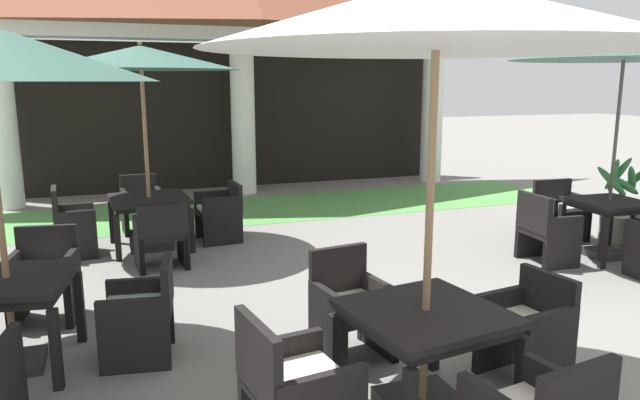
{
  "coord_description": "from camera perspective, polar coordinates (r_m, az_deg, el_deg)",
  "views": [
    {
      "loc": [
        -2.49,
        -2.89,
        2.23
      ],
      "look_at": [
        -0.2,
        3.59,
        0.85
      ],
      "focal_mm": 33.15,
      "sensor_mm": 36.0,
      "label": 1
    }
  ],
  "objects": [
    {
      "name": "background_pavilion",
      "position": [
        12.06,
        -7.8,
        17.47
      ],
      "size": [
        9.74,
        2.54,
        4.62
      ],
      "color": "white",
      "rests_on": "ground"
    },
    {
      "name": "lawn_strip",
      "position": [
        10.57,
        -5.4,
        -0.81
      ],
      "size": [
        11.54,
        2.32,
        0.01
      ],
      "primitive_type": "cube",
      "color": "#519347",
      "rests_on": "ground"
    },
    {
      "name": "patio_table_near_foreground",
      "position": [
        5.21,
        -27.91,
        -7.71
      ],
      "size": [
        1.04,
        1.04,
        0.75
      ],
      "rotation": [
        0.0,
        0.0,
        -0.16
      ],
      "color": "black",
      "rests_on": "ground"
    },
    {
      "name": "patio_chair_near_foreground_east",
      "position": [
        5.09,
        -16.84,
        -10.45
      ],
      "size": [
        0.63,
        0.63,
        0.82
      ],
      "rotation": [
        0.0,
        0.0,
        1.42
      ],
      "color": "black",
      "rests_on": "ground"
    },
    {
      "name": "patio_chair_near_foreground_north",
      "position": [
        6.17,
        -25.06,
        -6.8
      ],
      "size": [
        0.64,
        0.59,
        0.88
      ],
      "rotation": [
        0.0,
        0.0,
        -3.3
      ],
      "color": "black",
      "rests_on": "ground"
    },
    {
      "name": "patio_table_mid_left",
      "position": [
        8.27,
        -16.16,
        -0.31
      ],
      "size": [
        1.06,
        1.06,
        0.71
      ],
      "rotation": [
        0.0,
        0.0,
        0.07
      ],
      "color": "black",
      "rests_on": "ground"
    },
    {
      "name": "patio_umbrella_mid_left",
      "position": [
        8.12,
        -16.91,
        12.74
      ],
      "size": [
        2.52,
        2.52,
        2.74
      ],
      "color": "#2D2D2D",
      "rests_on": "ground"
    },
    {
      "name": "patio_chair_mid_left_west",
      "position": [
        8.26,
        -22.79,
        -2.23
      ],
      "size": [
        0.53,
        0.58,
        0.91
      ],
      "rotation": [
        0.0,
        0.0,
        -1.5
      ],
      "color": "black",
      "rests_on": "ground"
    },
    {
      "name": "patio_chair_mid_left_north",
      "position": [
        9.26,
        -16.88,
        -0.49
      ],
      "size": [
        0.59,
        0.55,
        0.84
      ],
      "rotation": [
        0.0,
        0.0,
        -3.07
      ],
      "color": "black",
      "rests_on": "ground"
    },
    {
      "name": "patio_chair_mid_left_south",
      "position": [
        7.38,
        -15.08,
        -3.41
      ],
      "size": [
        0.63,
        0.59,
        0.82
      ],
      "rotation": [
        0.0,
        0.0,
        0.07
      ],
      "color": "black",
      "rests_on": "ground"
    },
    {
      "name": "patio_chair_mid_left_east",
      "position": [
        8.48,
        -9.6,
        -1.2
      ],
      "size": [
        0.6,
        0.63,
        0.82
      ],
      "rotation": [
        0.0,
        0.0,
        -4.64
      ],
      "color": "black",
      "rests_on": "ground"
    },
    {
      "name": "patio_table_mid_right",
      "position": [
        4.09,
        10.14,
        -11.61
      ],
      "size": [
        1.09,
        1.09,
        0.74
      ],
      "rotation": [
        0.0,
        0.0,
        0.14
      ],
      "color": "black",
      "rests_on": "ground"
    },
    {
      "name": "patio_umbrella_mid_right",
      "position": [
        3.79,
        11.22,
        16.91
      ],
      "size": [
        2.91,
        2.91,
        2.91
      ],
      "color": "#2D2D2D",
      "rests_on": "ground"
    },
    {
      "name": "patio_chair_mid_right_east",
      "position": [
        4.8,
        19.38,
        -11.76
      ],
      "size": [
        0.57,
        0.61,
        0.82
      ],
      "rotation": [
        0.0,
        0.0,
        -4.57
      ],
      "color": "black",
      "rests_on": "ground"
    },
    {
      "name": "patio_chair_mid_right_north",
      "position": [
        4.92,
        3.0,
        -10.51
      ],
      "size": [
        0.62,
        0.63,
        0.88
      ],
      "rotation": [
        0.0,
        0.0,
        -3.0
      ],
      "color": "black",
      "rests_on": "ground"
    },
    {
      "name": "patio_chair_mid_right_west",
      "position": [
        3.73,
        -2.54,
        -17.88
      ],
      "size": [
        0.67,
        0.7,
        0.89
      ],
      "rotation": [
        0.0,
        0.0,
        -1.43
      ],
      "color": "black",
      "rests_on": "ground"
    },
    {
      "name": "patio_table_far_back",
      "position": [
        8.38,
        26.11,
        -0.76
      ],
      "size": [
        0.89,
        0.89,
        0.74
      ],
      "rotation": [
        0.0,
        0.0,
        -0.06
      ],
      "color": "black",
      "rests_on": "ground"
    },
    {
      "name": "patio_umbrella_far_back",
      "position": [
        8.23,
        27.37,
        13.19
      ],
      "size": [
        2.7,
        2.7,
        2.94
      ],
      "color": "#2D2D2D",
      "rests_on": "ground"
    },
    {
      "name": "patio_chair_far_back_north",
      "position": [
        9.11,
        22.12,
        -0.99
      ],
      "size": [
        0.66,
        0.55,
        0.84
      ],
      "rotation": [
        0.0,
        0.0,
        -3.2
      ],
      "color": "black",
      "rests_on": "ground"
    },
    {
      "name": "patio_chair_far_back_west",
      "position": [
        7.84,
        20.92,
        -2.82
      ],
      "size": [
        0.54,
        0.66,
        0.88
      ],
      "rotation": [
        0.0,
        0.0,
        -1.63
      ],
      "color": "black",
      "rests_on": "ground"
    },
    {
      "name": "potted_palm_right_edge",
      "position": [
        9.36,
        26.9,
        -1.37
      ],
      "size": [
        0.6,
        0.57,
        1.2
      ],
      "color": "#B2AD9E",
      "rests_on": "ground"
    }
  ]
}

